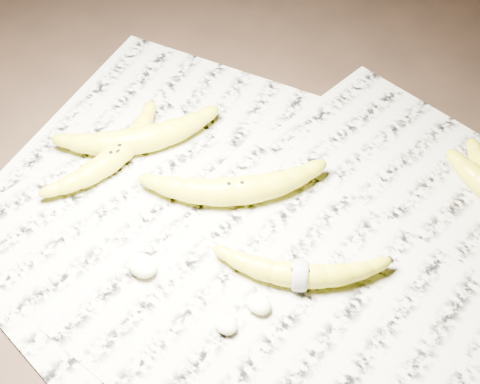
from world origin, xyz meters
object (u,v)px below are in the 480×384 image
Objects in this scene: banana_center at (235,189)px; banana_taped at (300,274)px; banana_left_a at (115,154)px; banana_left_b at (140,138)px.

banana_taped is (0.14, -0.06, -0.00)m from banana_center.
banana_left_b is (0.01, 0.04, 0.00)m from banana_left_a.
banana_left_a is 0.95× the size of banana_left_b.
banana_left_a is 0.89× the size of banana_center.
banana_left_a is at bearing 146.92° from banana_taped.
banana_left_b and banana_center have the same top height.
banana_taped is (0.32, -0.02, -0.00)m from banana_left_a.
banana_taped is (0.31, -0.07, -0.00)m from banana_left_b.
banana_left_b is at bearing -11.53° from banana_left_a.
banana_left_b reaches higher than banana_taped.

